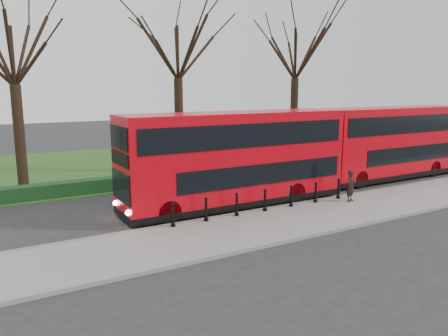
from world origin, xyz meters
TOP-DOWN VIEW (x-y plane):
  - ground at (0.00, 0.00)m, footprint 120.00×120.00m
  - pavement at (0.00, -3.00)m, footprint 60.00×4.00m
  - kerb at (0.00, -1.00)m, footprint 60.00×0.25m
  - grass_verge at (0.00, 15.00)m, footprint 60.00×18.00m
  - hedge at (0.00, 6.80)m, footprint 60.00×0.90m
  - yellow_line_outer at (0.00, -0.70)m, footprint 60.00×0.10m
  - yellow_line_inner at (0.00, -0.50)m, footprint 60.00×0.10m
  - tree_left at (-8.00, 10.00)m, footprint 6.99×6.99m
  - tree_mid at (2.00, 10.00)m, footprint 7.49×7.49m
  - tree_right at (12.00, 10.00)m, footprint 7.59×7.59m
  - bollard_row at (1.21, -1.35)m, footprint 9.46×0.15m
  - bus_lead at (0.85, 0.65)m, footprint 11.69×2.68m
  - bus_rear at (13.19, 1.35)m, footprint 11.51×2.64m
  - pedestrian at (6.00, -2.07)m, footprint 0.68×0.57m

SIDE VIEW (x-z plane):
  - ground at x=0.00m, z-range 0.00..0.00m
  - yellow_line_outer at x=0.00m, z-range 0.00..0.01m
  - yellow_line_inner at x=0.00m, z-range 0.00..0.01m
  - grass_verge at x=0.00m, z-range 0.00..0.06m
  - pavement at x=0.00m, z-range 0.00..0.15m
  - kerb at x=0.00m, z-range -0.01..0.15m
  - hedge at x=0.00m, z-range 0.00..0.80m
  - bollard_row at x=1.21m, z-range 0.15..1.15m
  - pedestrian at x=6.00m, z-range 0.15..1.74m
  - bus_rear at x=13.19m, z-range 0.02..4.60m
  - bus_lead at x=0.85m, z-range 0.02..4.67m
  - tree_left at x=-8.00m, z-range 2.47..13.39m
  - tree_mid at x=2.00m, z-range 2.66..14.35m
  - tree_right at x=12.00m, z-range 2.69..14.56m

